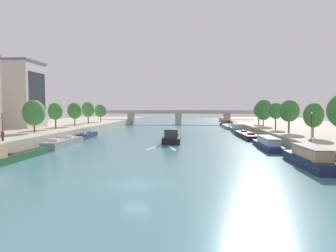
# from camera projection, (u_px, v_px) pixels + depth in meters

# --- Properties ---
(ground_plane) EXTENTS (400.00, 400.00, 0.00)m
(ground_plane) POSITION_uv_depth(u_px,v_px,m) (136.00, 184.00, 28.12)
(ground_plane) COLOR teal
(quay_left) EXTENTS (36.00, 170.00, 2.35)m
(quay_left) POSITION_uv_depth(u_px,v_px,m) (38.00, 129.00, 85.77)
(quay_left) COLOR #B2A893
(quay_left) RESTS_ON ground
(quay_right) EXTENTS (36.00, 170.00, 2.35)m
(quay_right) POSITION_uv_depth(u_px,v_px,m) (316.00, 131.00, 79.81)
(quay_right) COLOR #B2A893
(quay_right) RESTS_ON ground
(barge_midriver) EXTENTS (3.97, 19.10, 3.02)m
(barge_midriver) POSITION_uv_depth(u_px,v_px,m) (173.00, 136.00, 66.03)
(barge_midriver) COLOR black
(barge_midriver) RESTS_ON ground
(wake_behind_barge) EXTENTS (5.60, 5.92, 0.03)m
(wake_behind_barge) POSITION_uv_depth(u_px,v_px,m) (162.00, 148.00, 53.52)
(wake_behind_barge) COLOR silver
(wake_behind_barge) RESTS_ON ground
(moored_boat_left_second) EXTENTS (2.81, 14.12, 2.76)m
(moored_boat_left_second) POSITION_uv_depth(u_px,v_px,m) (14.00, 155.00, 40.75)
(moored_boat_left_second) COLOR #235633
(moored_boat_left_second) RESTS_ON ground
(moored_boat_left_upstream) EXTENTS (2.80, 13.90, 2.43)m
(moored_boat_left_upstream) POSITION_uv_depth(u_px,v_px,m) (64.00, 142.00, 56.57)
(moored_boat_left_upstream) COLOR gray
(moored_boat_left_upstream) RESTS_ON ground
(moored_boat_left_near) EXTENTS (1.94, 10.51, 2.38)m
(moored_boat_left_near) POSITION_uv_depth(u_px,v_px,m) (87.00, 135.00, 71.46)
(moored_boat_left_near) COLOR #1E284C
(moored_boat_left_near) RESTS_ON ground
(moored_boat_right_second) EXTENTS (2.62, 12.65, 2.68)m
(moored_boat_right_second) POSITION_uv_depth(u_px,v_px,m) (309.00, 158.00, 36.41)
(moored_boat_right_second) COLOR #1E284C
(moored_boat_right_second) RESTS_ON ground
(moored_boat_right_gap_after) EXTENTS (2.96, 14.28, 2.23)m
(moored_boat_right_gap_after) POSITION_uv_depth(u_px,v_px,m) (267.00, 144.00, 52.66)
(moored_boat_right_gap_after) COLOR #1E284C
(moored_boat_right_gap_after) RESTS_ON ground
(moored_boat_right_upstream) EXTENTS (3.41, 17.02, 2.31)m
(moored_boat_right_upstream) POSITION_uv_depth(u_px,v_px,m) (247.00, 135.00, 71.95)
(moored_boat_right_upstream) COLOR black
(moored_boat_right_upstream) RESTS_ON ground
(moored_boat_right_downstream) EXTENTS (3.22, 15.51, 2.67)m
(moored_boat_right_downstream) POSITION_uv_depth(u_px,v_px,m) (237.00, 128.00, 89.42)
(moored_boat_right_downstream) COLOR #23666B
(moored_boat_right_downstream) RESTS_ON ground
(moored_boat_right_midway) EXTENTS (3.30, 16.21, 2.30)m
(moored_boat_right_midway) POSITION_uv_depth(u_px,v_px,m) (229.00, 127.00, 106.17)
(moored_boat_right_midway) COLOR gray
(moored_boat_right_midway) RESTS_ON ground
(moored_boat_right_end) EXTENTS (3.33, 14.53, 2.45)m
(moored_boat_right_end) POSITION_uv_depth(u_px,v_px,m) (224.00, 123.00, 124.11)
(moored_boat_right_end) COLOR #23666B
(moored_boat_right_end) RESTS_ON ground
(tree_left_past_mid) EXTENTS (4.50, 4.50, 6.70)m
(tree_left_past_mid) POSITION_uv_depth(u_px,v_px,m) (34.00, 113.00, 59.08)
(tree_left_past_mid) COLOR brown
(tree_left_past_mid) RESTS_ON quay_left
(tree_left_distant) EXTENTS (3.50, 3.50, 6.36)m
(tree_left_distant) POSITION_uv_depth(u_px,v_px,m) (55.00, 111.00, 70.13)
(tree_left_distant) COLOR brown
(tree_left_distant) RESTS_ON quay_left
(tree_left_midway) EXTENTS (3.90, 3.90, 6.58)m
(tree_left_midway) POSITION_uv_depth(u_px,v_px,m) (75.00, 111.00, 80.77)
(tree_left_midway) COLOR brown
(tree_left_midway) RESTS_ON quay_left
(tree_left_far) EXTENTS (4.10, 4.10, 7.01)m
(tree_left_far) POSITION_uv_depth(u_px,v_px,m) (88.00, 110.00, 93.72)
(tree_left_far) COLOR brown
(tree_left_far) RESTS_ON quay_left
(tree_left_by_lamp) EXTENTS (4.30, 4.30, 6.38)m
(tree_left_by_lamp) POSITION_uv_depth(u_px,v_px,m) (101.00, 111.00, 105.86)
(tree_left_by_lamp) COLOR brown
(tree_left_by_lamp) RESTS_ON quay_left
(tree_right_end_of_row) EXTENTS (3.30, 3.30, 5.96)m
(tree_right_end_of_row) POSITION_uv_depth(u_px,v_px,m) (313.00, 115.00, 49.67)
(tree_right_end_of_row) COLOR brown
(tree_right_end_of_row) RESTS_ON quay_right
(tree_right_third) EXTENTS (4.00, 4.00, 6.73)m
(tree_right_third) POSITION_uv_depth(u_px,v_px,m) (289.00, 111.00, 59.42)
(tree_right_third) COLOR brown
(tree_right_third) RESTS_ON quay_right
(tree_right_past_mid) EXTENTS (3.27, 3.27, 6.35)m
(tree_right_past_mid) POSITION_uv_depth(u_px,v_px,m) (276.00, 111.00, 68.87)
(tree_right_past_mid) COLOR brown
(tree_right_past_mid) RESTS_ON quay_right
(tree_right_far) EXTENTS (4.62, 4.62, 7.46)m
(tree_right_far) POSITION_uv_depth(u_px,v_px,m) (264.00, 110.00, 80.85)
(tree_right_far) COLOR brown
(tree_right_far) RESTS_ON quay_right
(tree_right_nearest) EXTENTS (3.26, 3.26, 6.41)m
(tree_right_nearest) POSITION_uv_depth(u_px,v_px,m) (259.00, 110.00, 89.94)
(tree_right_nearest) COLOR brown
(tree_right_nearest) RESTS_ON quay_right
(lamppost_left_bank) EXTENTS (0.28, 0.28, 4.59)m
(lamppost_left_bank) POSITION_uv_depth(u_px,v_px,m) (2.00, 125.00, 44.32)
(lamppost_left_bank) COLOR black
(lamppost_left_bank) RESTS_ON quay_left
(lamppost_right_bank) EXTENTS (0.28, 0.28, 4.42)m
(lamppost_right_bank) POSITION_uv_depth(u_px,v_px,m) (311.00, 125.00, 44.63)
(lamppost_right_bank) COLOR black
(lamppost_right_bank) RESTS_ON quay_right
(building_left_middle) EXTENTS (13.86, 10.38, 17.16)m
(building_left_middle) POSITION_uv_depth(u_px,v_px,m) (12.00, 94.00, 75.26)
(building_left_middle) COLOR #BCB2A8
(building_left_middle) RESTS_ON quay_left
(bridge_far) EXTENTS (67.58, 4.40, 6.39)m
(bridge_far) POSITION_uv_depth(u_px,v_px,m) (178.00, 115.00, 131.90)
(bridge_far) COLOR #ADA899
(bridge_far) RESTS_ON ground
(person_on_quay) EXTENTS (0.47, 0.34, 1.62)m
(person_on_quay) POSITION_uv_depth(u_px,v_px,m) (3.00, 135.00, 44.74)
(person_on_quay) COLOR navy
(person_on_quay) RESTS_ON quay_left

